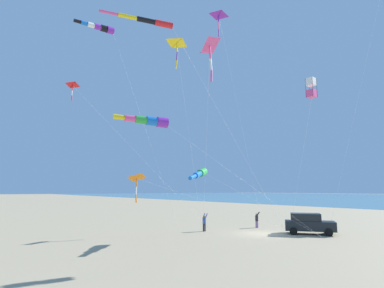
{
  "coord_description": "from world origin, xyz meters",
  "views": [
    {
      "loc": [
        -22.6,
        -19.75,
        4.0
      ],
      "look_at": [
        -7.51,
        0.77,
        7.76
      ],
      "focal_mm": 29.02,
      "sensor_mm": 36.0,
      "label": 1
    }
  ],
  "objects_px": {
    "kite_delta_magenta_far_left": "(137,178)",
    "person_child_green_jacket": "(257,219)",
    "kite_box_purple_drifting": "(311,88)",
    "person_adult_flyer": "(204,222)",
    "kite_delta_checkered_midright": "(219,16)",
    "kite_windsock_teal_far_right": "(149,121)",
    "kite_windsock_yellow_midlevel": "(100,28)",
    "kite_windsock_long_streamer_left": "(148,21)",
    "kite_delta_blue_topmost": "(209,46)",
    "parked_car": "(309,223)",
    "kite_delta_striped_overhead": "(73,86)",
    "cooler_box": "(330,230)",
    "kite_windsock_small_distant": "(200,174)",
    "kite_delta_orange_high_right": "(176,44)"
  },
  "relations": [
    {
      "from": "kite_delta_magenta_far_left",
      "to": "person_child_green_jacket",
      "type": "bearing_deg",
      "value": -9.79
    },
    {
      "from": "kite_box_purple_drifting",
      "to": "person_adult_flyer",
      "type": "bearing_deg",
      "value": 95.29
    },
    {
      "from": "kite_delta_checkered_midright",
      "to": "kite_box_purple_drifting",
      "type": "relative_size",
      "value": 1.79
    },
    {
      "from": "kite_delta_checkered_midright",
      "to": "kite_delta_magenta_far_left",
      "type": "height_order",
      "value": "kite_delta_checkered_midright"
    },
    {
      "from": "kite_delta_magenta_far_left",
      "to": "kite_windsock_teal_far_right",
      "type": "bearing_deg",
      "value": -110.09
    },
    {
      "from": "kite_windsock_yellow_midlevel",
      "to": "kite_windsock_teal_far_right",
      "type": "distance_m",
      "value": 15.91
    },
    {
      "from": "kite_windsock_long_streamer_left",
      "to": "kite_delta_blue_topmost",
      "type": "xyz_separation_m",
      "value": [
        4.19,
        -1.9,
        -1.48
      ]
    },
    {
      "from": "parked_car",
      "to": "kite_delta_blue_topmost",
      "type": "xyz_separation_m",
      "value": [
        -11.72,
        -0.15,
        13.72
      ]
    },
    {
      "from": "kite_delta_striped_overhead",
      "to": "kite_box_purple_drifting",
      "type": "relative_size",
      "value": 1.18
    },
    {
      "from": "kite_delta_striped_overhead",
      "to": "kite_windsock_yellow_midlevel",
      "type": "xyz_separation_m",
      "value": [
        2.59,
        1.19,
        7.15
      ]
    },
    {
      "from": "kite_windsock_long_streamer_left",
      "to": "kite_box_purple_drifting",
      "type": "bearing_deg",
      "value": -30.35
    },
    {
      "from": "cooler_box",
      "to": "parked_car",
      "type": "bearing_deg",
      "value": 166.04
    },
    {
      "from": "person_child_green_jacket",
      "to": "kite_windsock_yellow_midlevel",
      "type": "relative_size",
      "value": 0.08
    },
    {
      "from": "kite_windsock_yellow_midlevel",
      "to": "kite_windsock_teal_far_right",
      "type": "xyz_separation_m",
      "value": [
        0.16,
        -10.72,
        -11.76
      ]
    },
    {
      "from": "kite_delta_blue_topmost",
      "to": "kite_windsock_long_streamer_left",
      "type": "bearing_deg",
      "value": 155.62
    },
    {
      "from": "kite_windsock_teal_far_right",
      "to": "kite_delta_blue_topmost",
      "type": "height_order",
      "value": "kite_delta_blue_topmost"
    },
    {
      "from": "kite_delta_striped_overhead",
      "to": "kite_box_purple_drifting",
      "type": "xyz_separation_m",
      "value": [
        12.95,
        -15.81,
        -1.88
      ]
    },
    {
      "from": "kite_windsock_small_distant",
      "to": "kite_delta_orange_high_right",
      "type": "bearing_deg",
      "value": 97.04
    },
    {
      "from": "kite_delta_checkered_midright",
      "to": "kite_delta_orange_high_right",
      "type": "height_order",
      "value": "kite_delta_checkered_midright"
    },
    {
      "from": "kite_windsock_small_distant",
      "to": "kite_windsock_teal_far_right",
      "type": "bearing_deg",
      "value": -166.32
    },
    {
      "from": "person_adult_flyer",
      "to": "kite_box_purple_drifting",
      "type": "xyz_separation_m",
      "value": [
        1.07,
        -11.55,
        10.59
      ]
    },
    {
      "from": "kite_box_purple_drifting",
      "to": "kite_delta_magenta_far_left",
      "type": "bearing_deg",
      "value": 121.54
    },
    {
      "from": "kite_windsock_long_streamer_left",
      "to": "kite_delta_checkered_midright",
      "type": "distance_m",
      "value": 11.7
    },
    {
      "from": "cooler_box",
      "to": "kite_box_purple_drifting",
      "type": "bearing_deg",
      "value": -154.31
    },
    {
      "from": "kite_windsock_teal_far_right",
      "to": "kite_windsock_yellow_midlevel",
      "type": "bearing_deg",
      "value": 90.88
    },
    {
      "from": "parked_car",
      "to": "kite_delta_checkered_midright",
      "type": "height_order",
      "value": "kite_delta_checkered_midright"
    },
    {
      "from": "kite_windsock_small_distant",
      "to": "kite_windsock_yellow_midlevel",
      "type": "relative_size",
      "value": 0.55
    },
    {
      "from": "kite_windsock_yellow_midlevel",
      "to": "kite_delta_blue_topmost",
      "type": "distance_m",
      "value": 14.6
    },
    {
      "from": "kite_box_purple_drifting",
      "to": "kite_windsock_yellow_midlevel",
      "type": "relative_size",
      "value": 0.58
    },
    {
      "from": "cooler_box",
      "to": "kite_windsock_small_distant",
      "type": "xyz_separation_m",
      "value": [
        -12.52,
        3.85,
        5.1
      ]
    },
    {
      "from": "parked_car",
      "to": "cooler_box",
      "type": "relative_size",
      "value": 7.27
    },
    {
      "from": "kite_delta_orange_high_right",
      "to": "kite_delta_blue_topmost",
      "type": "relative_size",
      "value": 1.19
    },
    {
      "from": "kite_windsock_small_distant",
      "to": "kite_windsock_long_streamer_left",
      "type": "height_order",
      "value": "kite_windsock_long_streamer_left"
    },
    {
      "from": "parked_car",
      "to": "kite_windsock_small_distant",
      "type": "height_order",
      "value": "kite_windsock_small_distant"
    },
    {
      "from": "kite_delta_orange_high_right",
      "to": "kite_windsock_teal_far_right",
      "type": "bearing_deg",
      "value": -139.45
    },
    {
      "from": "kite_windsock_yellow_midlevel",
      "to": "kite_windsock_teal_far_right",
      "type": "relative_size",
      "value": 1.3
    },
    {
      "from": "kite_windsock_yellow_midlevel",
      "to": "parked_car",
      "type": "bearing_deg",
      "value": -38.64
    },
    {
      "from": "cooler_box",
      "to": "person_adult_flyer",
      "type": "relative_size",
      "value": 0.37
    },
    {
      "from": "kite_windsock_teal_far_right",
      "to": "cooler_box",
      "type": "bearing_deg",
      "value": -7.87
    },
    {
      "from": "person_child_green_jacket",
      "to": "kite_windsock_long_streamer_left",
      "type": "distance_m",
      "value": 22.37
    },
    {
      "from": "person_adult_flyer",
      "to": "kite_windsock_teal_far_right",
      "type": "distance_m",
      "value": 13.15
    },
    {
      "from": "parked_car",
      "to": "kite_delta_checkered_midright",
      "type": "distance_m",
      "value": 22.13
    },
    {
      "from": "parked_car",
      "to": "kite_delta_blue_topmost",
      "type": "bearing_deg",
      "value": -179.29
    },
    {
      "from": "cooler_box",
      "to": "person_adult_flyer",
      "type": "xyz_separation_m",
      "value": [
        -8.95,
        7.76,
        0.72
      ]
    },
    {
      "from": "person_child_green_jacket",
      "to": "kite_windsock_small_distant",
      "type": "height_order",
      "value": "kite_windsock_small_distant"
    },
    {
      "from": "parked_car",
      "to": "kite_windsock_yellow_midlevel",
      "type": "bearing_deg",
      "value": 141.36
    },
    {
      "from": "parked_car",
      "to": "person_adult_flyer",
      "type": "distance_m",
      "value": 9.63
    },
    {
      "from": "kite_windsock_small_distant",
      "to": "kite_windsock_yellow_midlevel",
      "type": "xyz_separation_m",
      "value": [
        -5.72,
        9.37,
        15.23
      ]
    },
    {
      "from": "kite_delta_magenta_far_left",
      "to": "kite_delta_blue_topmost",
      "type": "xyz_separation_m",
      "value": [
        1.5,
        -8.5,
        9.63
      ]
    },
    {
      "from": "kite_delta_orange_high_right",
      "to": "cooler_box",
      "type": "bearing_deg",
      "value": -28.25
    }
  ]
}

